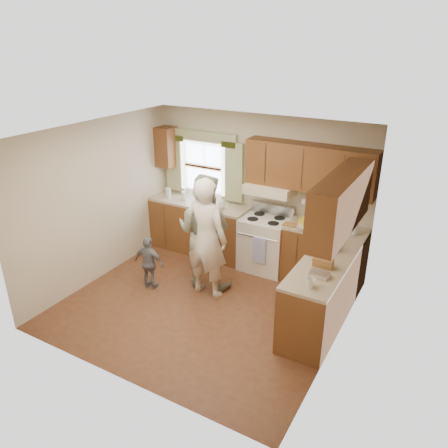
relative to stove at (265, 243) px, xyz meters
The scene contains 6 objects.
room 1.66m from the stove, 101.81° to the right, with size 3.80×3.80×3.80m.
kitchen_fixtures 0.61m from the stove, 48.87° to the right, with size 3.80×2.25×2.15m.
stove is the anchor object (origin of this frame).
woman_left 1.31m from the stove, 110.33° to the right, with size 0.67×0.44×1.84m, color beige.
woman_right 1.19m from the stove, 122.92° to the right, with size 0.87×0.68×1.80m, color #273E31.
child 1.93m from the stove, 131.01° to the right, with size 0.51×0.21×0.87m, color slate.
Camera 1 is at (2.91, -4.55, 3.61)m, focal length 35.00 mm.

